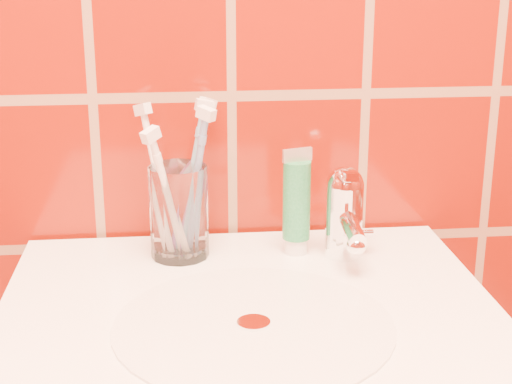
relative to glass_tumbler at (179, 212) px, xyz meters
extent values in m
cube|color=white|center=(0.07, -0.16, -0.14)|extent=(0.56, 0.46, 0.16)
cylinder|color=silver|center=(0.07, -0.21, -0.06)|extent=(0.30, 0.30, 0.00)
cylinder|color=white|center=(0.07, -0.21, -0.06)|extent=(0.04, 0.04, 0.00)
cylinder|color=white|center=(0.00, 0.00, 0.00)|extent=(0.10, 0.10, 0.12)
cylinder|color=white|center=(0.15, 0.00, -0.05)|extent=(0.03, 0.03, 0.02)
cylinder|color=#1C7741|center=(0.15, 0.00, 0.01)|extent=(0.04, 0.04, 0.10)
cube|color=beige|center=(0.15, 0.00, 0.07)|extent=(0.04, 0.00, 0.02)
cylinder|color=white|center=(0.21, -0.02, -0.01)|extent=(0.05, 0.05, 0.09)
sphere|color=white|center=(0.21, -0.02, 0.03)|extent=(0.05, 0.05, 0.05)
cylinder|color=white|center=(0.21, -0.06, -0.01)|extent=(0.02, 0.09, 0.03)
cube|color=white|center=(0.21, -0.03, 0.05)|extent=(0.02, 0.06, 0.01)
camera|label=1|loc=(0.00, -0.95, 0.33)|focal=55.00mm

